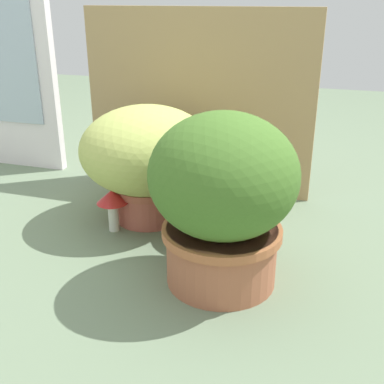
# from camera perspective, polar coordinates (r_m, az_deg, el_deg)

# --- Properties ---
(ground_plane) EXTENTS (6.00, 6.00, 0.00)m
(ground_plane) POSITION_cam_1_polar(r_m,az_deg,el_deg) (1.57, -4.79, -5.80)
(ground_plane) COLOR slate
(cardboard_backdrop) EXTENTS (0.91, 0.03, 0.71)m
(cardboard_backdrop) POSITION_cam_1_polar(r_m,az_deg,el_deg) (1.89, 0.60, 10.65)
(cardboard_backdrop) COLOR tan
(cardboard_backdrop) RESTS_ON ground
(window_panel_white) EXTENTS (0.37, 0.05, 0.92)m
(window_panel_white) POSITION_cam_1_polar(r_m,az_deg,el_deg) (2.27, -20.29, 14.12)
(window_panel_white) COLOR white
(window_panel_white) RESTS_ON ground
(grass_planter) EXTENTS (0.46, 0.46, 0.41)m
(grass_planter) POSITION_cam_1_polar(r_m,az_deg,el_deg) (1.64, -5.42, 4.36)
(grass_planter) COLOR #B45A4A
(grass_planter) RESTS_ON ground
(leafy_planter) EXTENTS (0.39, 0.39, 0.48)m
(leafy_planter) POSITION_cam_1_polar(r_m,az_deg,el_deg) (1.24, 3.73, -0.45)
(leafy_planter) COLOR #AC6244
(leafy_planter) RESTS_ON ground
(cat) EXTENTS (0.34, 0.30, 0.32)m
(cat) POSITION_cam_1_polar(r_m,az_deg,el_deg) (1.50, 3.26, -1.97)
(cat) COLOR #A28472
(cat) RESTS_ON ground
(mushroom_ornament_red) EXTENTS (0.11, 0.11, 0.15)m
(mushroom_ornament_red) POSITION_cam_1_polar(r_m,az_deg,el_deg) (1.60, -9.53, -0.99)
(mushroom_ornament_red) COLOR silver
(mushroom_ornament_red) RESTS_ON ground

